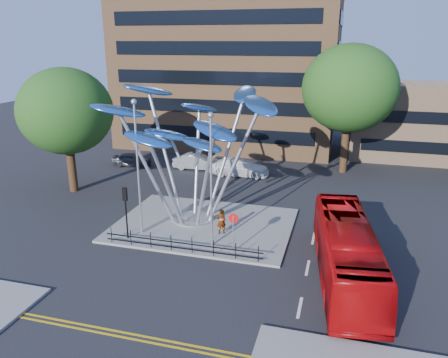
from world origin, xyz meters
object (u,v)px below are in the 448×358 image
(tree_left, at_px, (66,111))
(traffic_light_island, at_px, (125,202))
(tree_right, at_px, (350,89))
(parked_car_left, at_px, (132,160))
(red_bus, at_px, (346,251))
(street_lamp_right, at_px, (211,169))
(no_entry_sign_island, at_px, (233,226))
(parked_car_right, at_px, (239,167))
(street_lamp_left, at_px, (137,157))
(parked_car_mid, at_px, (197,162))
(pedestrian, at_px, (221,221))
(leaf_sculpture, at_px, (191,125))

(tree_left, distance_m, traffic_light_island, 12.44)
(tree_right, xyz_separation_m, parked_car_left, (-20.82, -3.69, -7.36))
(red_bus, bearing_deg, street_lamp_right, 161.47)
(no_entry_sign_island, bearing_deg, parked_car_left, 133.18)
(tree_right, xyz_separation_m, red_bus, (0.50, -20.52, -6.46))
(parked_car_right, bearing_deg, street_lamp_right, -175.94)
(street_lamp_left, bearing_deg, street_lamp_right, -5.71)
(street_lamp_right, distance_m, no_entry_sign_island, 3.64)
(red_bus, xyz_separation_m, parked_car_mid, (-14.46, 17.53, -0.80))
(no_entry_sign_island, height_order, parked_car_right, no_entry_sign_island)
(tree_left, xyz_separation_m, pedestrian, (14.59, -5.19, -5.79))
(leaf_sculpture, distance_m, street_lamp_left, 4.28)
(street_lamp_right, relative_size, no_entry_sign_island, 3.39)
(street_lamp_right, distance_m, traffic_light_island, 6.05)
(street_lamp_left, height_order, parked_car_left, street_lamp_left)
(no_entry_sign_island, distance_m, parked_car_left, 21.69)
(tree_left, distance_m, parked_car_mid, 13.49)
(tree_left, relative_size, red_bus, 0.91)
(street_lamp_left, bearing_deg, parked_car_mid, 95.37)
(parked_car_right, bearing_deg, street_lamp_left, 165.03)
(tree_right, height_order, pedestrian, tree_right)
(red_bus, bearing_deg, tree_left, 151.50)
(street_lamp_left, relative_size, red_bus, 0.77)
(street_lamp_right, relative_size, traffic_light_island, 2.42)
(tree_left, relative_size, parked_car_mid, 2.16)
(tree_right, xyz_separation_m, parked_car_right, (-9.46, -3.80, -7.22))
(parked_car_left, distance_m, parked_car_right, 11.36)
(parked_car_mid, bearing_deg, tree_right, -78.89)
(red_bus, bearing_deg, pedestrian, 149.37)
(leaf_sculpture, xyz_separation_m, no_entry_sign_island, (4.07, -4.16, -5.06))
(tree_left, distance_m, street_lamp_right, 16.19)
(street_lamp_left, distance_m, no_entry_sign_island, 7.47)
(leaf_sculpture, relative_size, pedestrian, 7.43)
(leaf_sculpture, relative_size, street_lamp_right, 1.53)
(tree_left, height_order, traffic_light_island, tree_left)
(street_lamp_right, bearing_deg, tree_left, 154.23)
(tree_right, height_order, parked_car_left, tree_right)
(traffic_light_island, xyz_separation_m, parked_car_left, (-7.82, 15.81, -1.93))
(leaf_sculpture, relative_size, street_lamp_left, 1.45)
(leaf_sculpture, relative_size, parked_car_left, 3.18)
(street_lamp_left, height_order, no_entry_sign_island, street_lamp_left)
(pedestrian, relative_size, parked_car_mid, 0.36)
(street_lamp_right, relative_size, pedestrian, 4.85)
(red_bus, height_order, parked_car_left, red_bus)
(leaf_sculpture, bearing_deg, parked_car_left, 132.75)
(traffic_light_island, bearing_deg, no_entry_sign_island, 0.13)
(tree_right, bearing_deg, red_bus, -88.60)
(street_lamp_right, bearing_deg, no_entry_sign_island, -17.87)
(red_bus, distance_m, pedestrian, 8.60)
(tree_left, xyz_separation_m, parked_car_right, (12.54, 8.20, -5.98))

